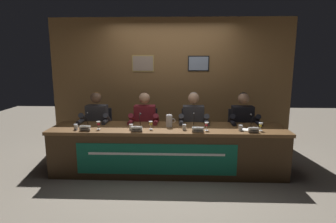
% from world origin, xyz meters
% --- Properties ---
extents(ground_plane, '(12.00, 12.00, 0.00)m').
position_xyz_m(ground_plane, '(0.00, 0.00, 0.00)').
color(ground_plane, gray).
extents(wall_back_panelled, '(4.87, 0.14, 2.60)m').
position_xyz_m(wall_back_panelled, '(-0.00, 1.45, 1.30)').
color(wall_back_panelled, brown).
rests_on(wall_back_panelled, ground_plane).
extents(conference_table, '(3.67, 0.79, 0.74)m').
position_xyz_m(conference_table, '(-0.00, -0.12, 0.51)').
color(conference_table, brown).
rests_on(conference_table, ground_plane).
extents(chair_far_left, '(0.44, 0.45, 0.91)m').
position_xyz_m(chair_far_left, '(-1.27, 0.58, 0.44)').
color(chair_far_left, black).
rests_on(chair_far_left, ground_plane).
extents(panelist_far_left, '(0.51, 0.48, 1.24)m').
position_xyz_m(panelist_far_left, '(-1.27, 0.38, 0.72)').
color(panelist_far_left, black).
rests_on(panelist_far_left, ground_plane).
extents(nameplate_far_left, '(0.16, 0.06, 0.08)m').
position_xyz_m(nameplate_far_left, '(-1.24, -0.28, 0.78)').
color(nameplate_far_left, white).
rests_on(nameplate_far_left, conference_table).
extents(juice_glass_far_left, '(0.06, 0.06, 0.12)m').
position_xyz_m(juice_glass_far_left, '(-1.06, -0.18, 0.82)').
color(juice_glass_far_left, white).
rests_on(juice_glass_far_left, conference_table).
extents(water_cup_far_left, '(0.06, 0.06, 0.08)m').
position_xyz_m(water_cup_far_left, '(-1.40, -0.22, 0.78)').
color(water_cup_far_left, silver).
rests_on(water_cup_far_left, conference_table).
extents(microphone_far_left, '(0.06, 0.17, 0.22)m').
position_xyz_m(microphone_far_left, '(-1.30, -0.03, 0.81)').
color(microphone_far_left, black).
rests_on(microphone_far_left, conference_table).
extents(chair_center_left, '(0.44, 0.45, 0.91)m').
position_xyz_m(chair_center_left, '(-0.42, 0.58, 0.44)').
color(chair_center_left, black).
rests_on(chair_center_left, ground_plane).
extents(panelist_center_left, '(0.51, 0.48, 1.24)m').
position_xyz_m(panelist_center_left, '(-0.42, 0.38, 0.72)').
color(panelist_center_left, black).
rests_on(panelist_center_left, ground_plane).
extents(nameplate_center_left, '(0.17, 0.06, 0.08)m').
position_xyz_m(nameplate_center_left, '(-0.46, -0.30, 0.78)').
color(nameplate_center_left, white).
rests_on(nameplate_center_left, conference_table).
extents(juice_glass_center_left, '(0.06, 0.06, 0.12)m').
position_xyz_m(juice_glass_center_left, '(-0.26, -0.15, 0.82)').
color(juice_glass_center_left, white).
rests_on(juice_glass_center_left, conference_table).
extents(water_cup_center_left, '(0.06, 0.06, 0.08)m').
position_xyz_m(water_cup_center_left, '(-0.55, -0.19, 0.78)').
color(water_cup_center_left, silver).
rests_on(water_cup_center_left, conference_table).
extents(microphone_center_left, '(0.06, 0.17, 0.22)m').
position_xyz_m(microphone_center_left, '(-0.44, -0.05, 0.81)').
color(microphone_center_left, black).
rests_on(microphone_center_left, conference_table).
extents(chair_center_right, '(0.44, 0.45, 0.91)m').
position_xyz_m(chair_center_right, '(0.42, 0.58, 0.44)').
color(chair_center_right, black).
rests_on(chair_center_right, ground_plane).
extents(panelist_center_right, '(0.51, 0.48, 1.24)m').
position_xyz_m(panelist_center_right, '(0.42, 0.38, 0.72)').
color(panelist_center_right, black).
rests_on(panelist_center_right, ground_plane).
extents(nameplate_center_right, '(0.17, 0.06, 0.08)m').
position_xyz_m(nameplate_center_right, '(0.45, -0.30, 0.78)').
color(nameplate_center_right, white).
rests_on(nameplate_center_right, conference_table).
extents(juice_glass_center_right, '(0.06, 0.06, 0.12)m').
position_xyz_m(juice_glass_center_right, '(0.59, -0.19, 0.82)').
color(juice_glass_center_right, white).
rests_on(juice_glass_center_right, conference_table).
extents(water_cup_center_right, '(0.06, 0.06, 0.08)m').
position_xyz_m(water_cup_center_right, '(0.25, -0.17, 0.78)').
color(water_cup_center_right, silver).
rests_on(water_cup_center_right, conference_table).
extents(microphone_center_right, '(0.06, 0.17, 0.22)m').
position_xyz_m(microphone_center_right, '(0.41, 0.00, 0.81)').
color(microphone_center_right, black).
rests_on(microphone_center_right, conference_table).
extents(chair_far_right, '(0.44, 0.45, 0.91)m').
position_xyz_m(chair_far_right, '(1.27, 0.58, 0.44)').
color(chair_far_right, black).
rests_on(chair_far_right, ground_plane).
extents(panelist_far_right, '(0.51, 0.48, 1.24)m').
position_xyz_m(panelist_far_right, '(1.27, 0.38, 0.72)').
color(panelist_far_right, black).
rests_on(panelist_far_right, ground_plane).
extents(nameplate_far_right, '(0.15, 0.06, 0.08)m').
position_xyz_m(nameplate_far_right, '(1.26, -0.29, 0.78)').
color(nameplate_far_right, white).
rests_on(nameplate_far_right, conference_table).
extents(juice_glass_far_right, '(0.06, 0.06, 0.12)m').
position_xyz_m(juice_glass_far_right, '(1.39, -0.18, 0.82)').
color(juice_glass_far_right, white).
rests_on(juice_glass_far_right, conference_table).
extents(water_cup_far_right, '(0.06, 0.06, 0.08)m').
position_xyz_m(water_cup_far_right, '(1.10, -0.18, 0.78)').
color(water_cup_far_right, silver).
rests_on(water_cup_far_right, conference_table).
extents(microphone_far_right, '(0.06, 0.17, 0.22)m').
position_xyz_m(microphone_far_right, '(1.30, -0.05, 0.81)').
color(microphone_far_right, black).
rests_on(microphone_far_right, conference_table).
extents(water_pitcher_central, '(0.15, 0.10, 0.21)m').
position_xyz_m(water_pitcher_central, '(0.02, 0.03, 0.83)').
color(water_pitcher_central, silver).
rests_on(water_pitcher_central, conference_table).
extents(document_stack_far_right, '(0.23, 0.18, 0.01)m').
position_xyz_m(document_stack_far_right, '(1.24, -0.16, 0.74)').
color(document_stack_far_right, white).
rests_on(document_stack_far_right, conference_table).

